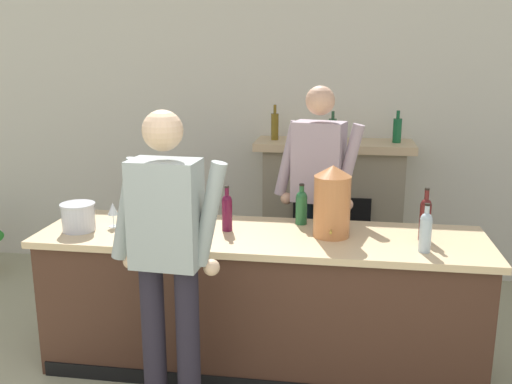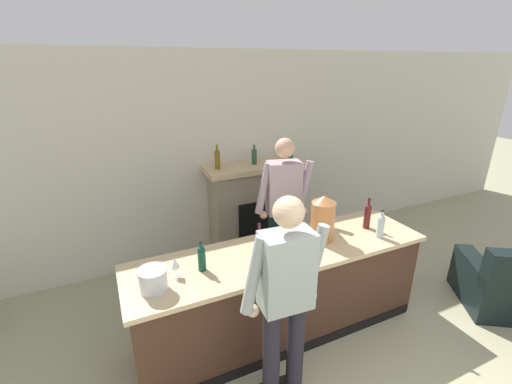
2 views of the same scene
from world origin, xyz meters
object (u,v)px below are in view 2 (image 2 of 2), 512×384
at_px(person_bartender, 283,211).
at_px(wine_bottle_chardonnay_pale, 381,225).
at_px(wine_bottle_cabernet_heavy, 292,222).
at_px(wine_bottle_merlot_tall, 367,215).
at_px(wine_bottle_riesling_slim, 202,257).
at_px(person_customer, 285,302).
at_px(wine_glass_front_left, 254,255).
at_px(copper_dispenser, 323,218).
at_px(wine_glass_near_bucket, 175,264).
at_px(armchair_black, 510,288).
at_px(wine_bottle_burgundy_dark, 259,240).
at_px(fireplace_stone, 255,208).
at_px(ice_bucket_steel, 153,280).

relative_size(person_bartender, wine_bottle_chardonnay_pale, 6.29).
height_order(person_bartender, wine_bottle_chardonnay_pale, person_bartender).
height_order(wine_bottle_cabernet_heavy, wine_bottle_merlot_tall, wine_bottle_merlot_tall).
xyz_separation_m(person_bartender, wine_bottle_cabernet_heavy, (-0.09, -0.34, 0.03)).
bearing_deg(wine_bottle_riesling_slim, person_customer, -62.22).
bearing_deg(wine_bottle_merlot_tall, wine_glass_front_left, -173.18).
height_order(person_customer, wine_bottle_cabernet_heavy, person_customer).
relative_size(person_bartender, wine_bottle_riesling_slim, 6.79).
distance_m(copper_dispenser, wine_glass_near_bucket, 1.46).
relative_size(wine_bottle_chardonnay_pale, wine_glass_front_left, 1.86).
height_order(copper_dispenser, wine_bottle_chardonnay_pale, copper_dispenser).
relative_size(armchair_black, copper_dispenser, 2.53).
bearing_deg(wine_bottle_chardonnay_pale, wine_glass_near_bucket, 174.65).
relative_size(wine_bottle_burgundy_dark, wine_glass_near_bucket, 1.80).
xyz_separation_m(wine_bottle_riesling_slim, wine_bottle_burgundy_dark, (0.55, 0.04, 0.01)).
bearing_deg(armchair_black, wine_bottle_riesling_slim, 166.50).
xyz_separation_m(wine_bottle_riesling_slim, wine_bottle_chardonnay_pale, (1.78, -0.19, 0.01)).
xyz_separation_m(fireplace_stone, wine_bottle_merlot_tall, (0.60, -1.53, 0.42)).
height_order(armchair_black, copper_dispenser, copper_dispenser).
xyz_separation_m(armchair_black, wine_bottle_burgundy_dark, (-2.67, 0.81, 0.81)).
relative_size(wine_bottle_riesling_slim, wine_bottle_chardonnay_pale, 0.93).
distance_m(armchair_black, wine_bottle_cabernet_heavy, 2.56).
distance_m(wine_bottle_cabernet_heavy, wine_bottle_merlot_tall, 0.82).
height_order(armchair_black, person_customer, person_customer).
bearing_deg(wine_bottle_riesling_slim, wine_bottle_cabernet_heavy, 14.32).
relative_size(armchair_black, person_bartender, 0.63).
relative_size(fireplace_stone, wine_bottle_cabernet_heavy, 5.80).
xyz_separation_m(copper_dispenser, wine_bottle_burgundy_dark, (-0.68, 0.01, -0.10)).
xyz_separation_m(wine_bottle_cabernet_heavy, wine_bottle_merlot_tall, (0.79, -0.23, 0.02)).
bearing_deg(fireplace_stone, person_bartender, -95.76).
bearing_deg(person_bartender, copper_dispenser, -78.68).
distance_m(person_bartender, wine_bottle_chardonnay_pale, 1.04).
distance_m(wine_bottle_chardonnay_pale, wine_glass_front_left, 1.36).
bearing_deg(person_customer, fireplace_stone, 70.18).
distance_m(copper_dispenser, ice_bucket_steel, 1.66).
bearing_deg(wine_bottle_burgundy_dark, wine_bottle_cabernet_heavy, 25.34).
height_order(person_customer, wine_bottle_riesling_slim, person_customer).
xyz_separation_m(ice_bucket_steel, wine_bottle_burgundy_dark, (0.97, 0.15, 0.04)).
relative_size(wine_bottle_riesling_slim, wine_glass_front_left, 1.72).
relative_size(fireplace_stone, wine_bottle_chardonnay_pale, 5.53).
distance_m(copper_dispenser, wine_bottle_merlot_tall, 0.58).
distance_m(fireplace_stone, wine_glass_front_left, 1.91).
bearing_deg(wine_glass_front_left, copper_dispenser, 11.12).
distance_m(wine_bottle_cabernet_heavy, wine_glass_front_left, 0.72).
relative_size(copper_dispenser, wine_bottle_chardonnay_pale, 1.57).
xyz_separation_m(ice_bucket_steel, wine_bottle_cabernet_heavy, (1.44, 0.37, 0.04)).
height_order(copper_dispenser, wine_bottle_burgundy_dark, copper_dispenser).
distance_m(ice_bucket_steel, wine_bottle_chardonnay_pale, 2.20).
distance_m(armchair_black, wine_glass_near_bucket, 3.62).
bearing_deg(copper_dispenser, armchair_black, -21.88).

